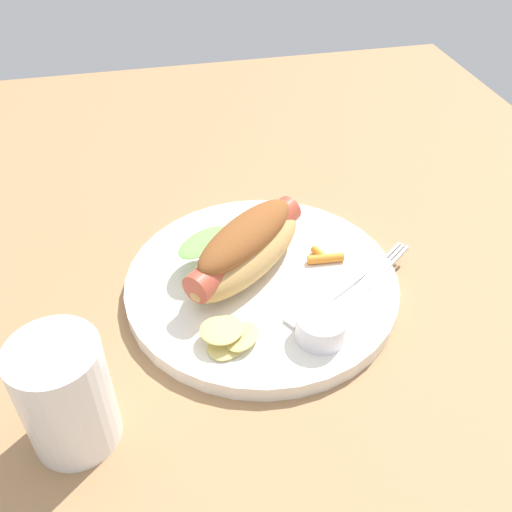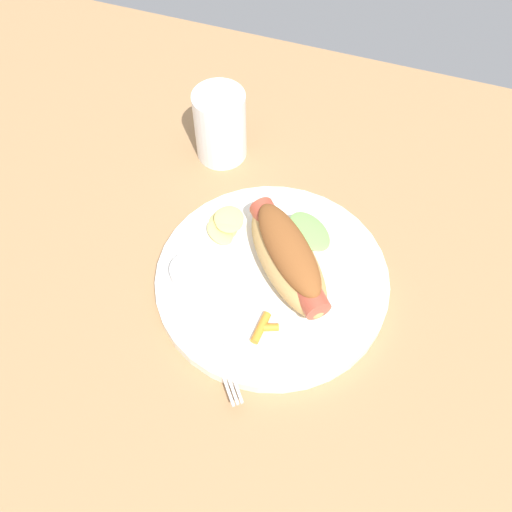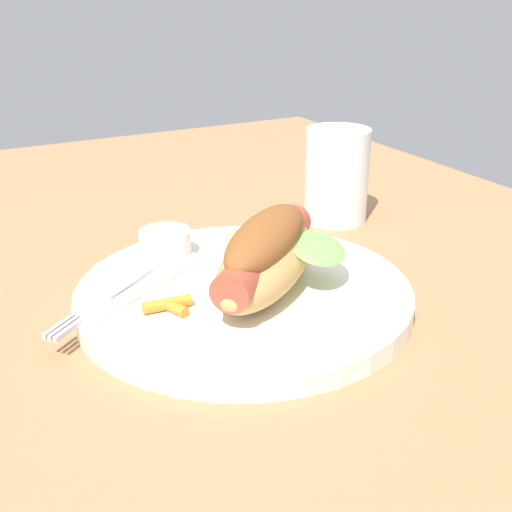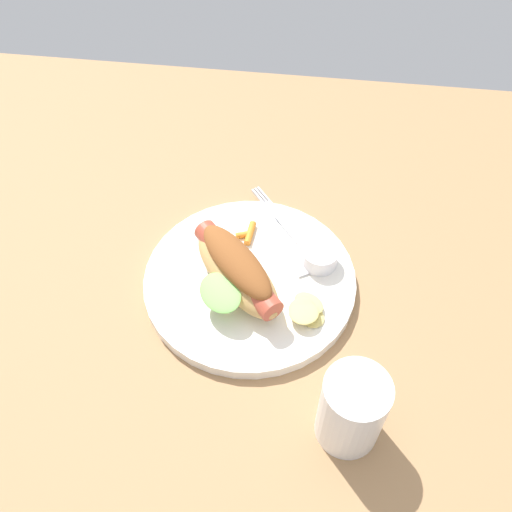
{
  "view_description": "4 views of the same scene",
  "coord_description": "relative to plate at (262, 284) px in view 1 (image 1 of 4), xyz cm",
  "views": [
    {
      "loc": [
        38.68,
        -11.54,
        39.06
      ],
      "look_at": [
        -0.07,
        -2.88,
        5.43
      ],
      "focal_mm": 39.94,
      "sensor_mm": 36.0,
      "label": 1
    },
    {
      "loc": [
        -10.67,
        31.78,
        58.68
      ],
      "look_at": [
        0.76,
        -2.05,
        4.83
      ],
      "focal_mm": 41.51,
      "sensor_mm": 36.0,
      "label": 2
    },
    {
      "loc": [
        -42.41,
        18.93,
        24.32
      ],
      "look_at": [
        -2.82,
        -2.28,
        4.75
      ],
      "focal_mm": 45.64,
      "sensor_mm": 36.0,
      "label": 3
    },
    {
      "loc": [
        5.05,
        -43.41,
        57.53
      ],
      "look_at": [
        -0.45,
        -1.61,
        5.28
      ],
      "focal_mm": 39.13,
      "sensor_mm": 36.0,
      "label": 4
    }
  ],
  "objects": [
    {
      "name": "sauce_ramekin",
      "position": [
        8.47,
        3.31,
        1.99
      ],
      "size": [
        4.49,
        4.49,
        2.38
      ],
      "primitive_type": "cylinder",
      "color": "white",
      "rests_on": "plate"
    },
    {
      "name": "carrot_garnish",
      "position": [
        -1.15,
        6.69,
        1.24
      ],
      "size": [
        2.55,
        3.71,
        0.91
      ],
      "color": "orange",
      "rests_on": "plate"
    },
    {
      "name": "drinking_cup",
      "position": [
        12.66,
        -17.47,
        4.1
      ],
      "size": [
        6.65,
        6.65,
        9.81
      ],
      "primitive_type": "cylinder",
      "color": "white",
      "rests_on": "ground_plane"
    },
    {
      "name": "ground_plane",
      "position": [
        1.17,
        2.07,
        -1.7
      ],
      "size": [
        120.0,
        90.0,
        1.8
      ],
      "primitive_type": "cube",
      "color": "#9E754C"
    },
    {
      "name": "hot_dog",
      "position": [
        -1.41,
        -1.32,
        3.77
      ],
      "size": [
        14.71,
        15.49,
        5.96
      ],
      "rotation": [
        0.0,
        0.0,
        2.3
      ],
      "color": "tan",
      "rests_on": "plate"
    },
    {
      "name": "plate",
      "position": [
        0.0,
        0.0,
        0.0
      ],
      "size": [
        26.57,
        26.57,
        1.6
      ],
      "primitive_type": "cylinder",
      "color": "white",
      "rests_on": "ground_plane"
    },
    {
      "name": "fork",
      "position": [
        3.85,
        8.82,
        1.0
      ],
      "size": [
        11.0,
        13.42,
        0.4
      ],
      "rotation": [
        0.0,
        0.0,
        2.24
      ],
      "color": "silver",
      "rests_on": "plate"
    },
    {
      "name": "chips_pile",
      "position": [
        7.34,
        -4.62,
        1.61
      ],
      "size": [
        5.65,
        6.43,
        1.7
      ],
      "color": "#D9C66D",
      "rests_on": "plate"
    },
    {
      "name": "knife",
      "position": [
        3.23,
        6.71,
        0.98
      ],
      "size": [
        8.17,
        12.37,
        0.36
      ],
      "primitive_type": "cube",
      "rotation": [
        0.0,
        0.0,
        2.11
      ],
      "color": "silver",
      "rests_on": "plate"
    }
  ]
}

